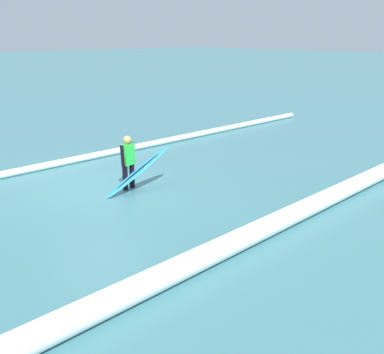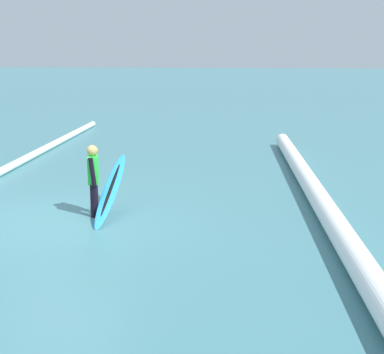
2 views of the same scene
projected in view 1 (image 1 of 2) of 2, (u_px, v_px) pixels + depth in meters
The scene contains 5 objects.
ground_plane at pixel (98, 188), 13.54m from camera, with size 190.06×190.06×0.00m, color teal.
surfer at pixel (128, 160), 13.32m from camera, with size 0.51×0.27×1.43m.
surfboard at pixel (138, 171), 13.22m from camera, with size 2.10×0.33×1.08m.
wave_crest_foreground at pixel (81, 159), 16.29m from camera, with size 0.22×0.22×24.54m, color white.
wave_crest_midground at pixel (280, 221), 10.64m from camera, with size 0.42×0.42×16.66m, color white.
Camera 1 is at (7.19, 11.04, 4.01)m, focal length 47.58 mm.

